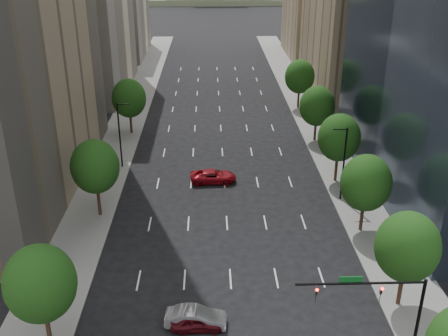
{
  "coord_description": "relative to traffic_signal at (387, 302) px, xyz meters",
  "views": [
    {
      "loc": [
        -1.66,
        0.96,
        28.75
      ],
      "look_at": [
        -0.4,
        46.77,
        8.0
      ],
      "focal_mm": 41.92,
      "sensor_mm": 36.0,
      "label": 1
    }
  ],
  "objects": [
    {
      "name": "sidewalk_left",
      "position": [
        -26.03,
        30.0,
        -5.1
      ],
      "size": [
        6.0,
        200.0,
        0.15
      ],
      "primitive_type": "cube",
      "color": "slate",
      "rests_on": "ground"
    },
    {
      "name": "sidewalk_right",
      "position": [
        4.97,
        30.0,
        -5.1
      ],
      "size": [
        6.0,
        200.0,
        0.15
      ],
      "primitive_type": "cube",
      "color": "slate",
      "rests_on": "ground"
    },
    {
      "name": "filler_left",
      "position": [
        -35.53,
        106.0,
        3.83
      ],
      "size": [
        14.0,
        26.0,
        18.0
      ],
      "primitive_type": "cube",
      "color": "beige",
      "rests_on": "ground"
    },
    {
      "name": "parking_tan_right",
      "position": [
        14.47,
        70.0,
        9.83
      ],
      "size": [
        14.0,
        30.0,
        30.0
      ],
      "primitive_type": "cube",
      "color": "#8C7759",
      "rests_on": "ground"
    },
    {
      "name": "filler_right",
      "position": [
        14.47,
        103.0,
        2.83
      ],
      "size": [
        14.0,
        26.0,
        16.0
      ],
      "primitive_type": "cube",
      "color": "#8C7759",
      "rests_on": "ground"
    },
    {
      "name": "tree_right_1",
      "position": [
        3.47,
        6.0,
        0.58
      ],
      "size": [
        5.2,
        5.2,
        8.75
      ],
      "color": "#382316",
      "rests_on": "ground"
    },
    {
      "name": "tree_right_2",
      "position": [
        3.47,
        18.0,
        0.43
      ],
      "size": [
        5.2,
        5.2,
        8.61
      ],
      "color": "#382316",
      "rests_on": "ground"
    },
    {
      "name": "tree_right_3",
      "position": [
        3.47,
        30.0,
        0.72
      ],
      "size": [
        5.2,
        5.2,
        8.89
      ],
      "color": "#382316",
      "rests_on": "ground"
    },
    {
      "name": "tree_right_4",
      "position": [
        3.47,
        44.0,
        0.29
      ],
      "size": [
        5.2,
        5.2,
        8.46
      ],
      "color": "#382316",
      "rests_on": "ground"
    },
    {
      "name": "tree_right_5",
      "position": [
        3.47,
        60.0,
        0.58
      ],
      "size": [
        5.2,
        5.2,
        8.75
      ],
      "color": "#382316",
      "rests_on": "ground"
    },
    {
      "name": "tree_left_0",
      "position": [
        -24.53,
        2.0,
        0.58
      ],
      "size": [
        5.2,
        5.2,
        8.75
      ],
      "color": "#382316",
      "rests_on": "ground"
    },
    {
      "name": "tree_left_1",
      "position": [
        -24.53,
        22.0,
        0.79
      ],
      "size": [
        5.2,
        5.2,
        8.97
      ],
      "color": "#382316",
      "rests_on": "ground"
    },
    {
      "name": "tree_left_2",
      "position": [
        -24.53,
        48.0,
        0.5
      ],
      "size": [
        5.2,
        5.2,
        8.68
      ],
      "color": "#382316",
      "rests_on": "ground"
    },
    {
      "name": "streetlight_rn",
      "position": [
        2.91,
        25.0,
        -0.33
      ],
      "size": [
        1.7,
        0.2,
        9.0
      ],
      "color": "black",
      "rests_on": "ground"
    },
    {
      "name": "streetlight_ln",
      "position": [
        -23.96,
        35.0,
        -0.33
      ],
      "size": [
        1.7,
        0.2,
        9.0
      ],
      "color": "black",
      "rests_on": "ground"
    },
    {
      "name": "traffic_signal",
      "position": [
        0.0,
        0.0,
        0.0
      ],
      "size": [
        9.12,
        0.4,
        7.38
      ],
      "color": "black",
      "rests_on": "ground"
    },
    {
      "name": "car_maroon",
      "position": [
        -13.41,
        3.53,
        -4.46
      ],
      "size": [
        4.23,
        1.76,
        1.43
      ],
      "primitive_type": "imported",
      "rotation": [
        0.0,
        0.0,
        1.59
      ],
      "color": "#480C13",
      "rests_on": "ground"
    },
    {
      "name": "car_silver",
      "position": [
        -13.53,
        3.88,
        -4.37
      ],
      "size": [
        5.01,
        2.09,
        1.61
      ],
      "primitive_type": "imported",
      "rotation": [
        0.0,
        0.0,
        1.49
      ],
      "color": "#99989D",
      "rests_on": "ground"
    },
    {
      "name": "car_red_far",
      "position": [
        -11.91,
        30.21,
        -4.38
      ],
      "size": [
        5.84,
        2.89,
        1.59
      ],
      "primitive_type": "imported",
      "rotation": [
        0.0,
        0.0,
        1.62
      ],
      "color": "maroon",
      "rests_on": "ground"
    }
  ]
}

